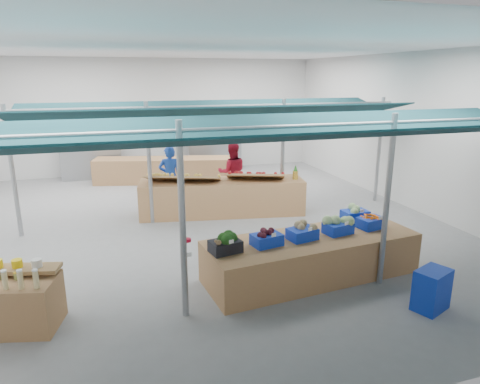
{
  "coord_description": "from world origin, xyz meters",
  "views": [
    {
      "loc": [
        -1.98,
        -9.87,
        3.59
      ],
      "look_at": [
        0.64,
        -1.6,
        1.21
      ],
      "focal_mm": 32.0,
      "sensor_mm": 36.0,
      "label": 1
    }
  ],
  "objects": [
    {
      "name": "floor",
      "position": [
        0.0,
        0.0,
        0.0
      ],
      "size": [
        13.0,
        13.0,
        0.0
      ],
      "primitive_type": "plane",
      "color": "slate",
      "rests_on": "ground"
    },
    {
      "name": "vendor_right",
      "position": [
        1.47,
        1.76,
        0.86
      ],
      "size": [
        0.94,
        0.79,
        1.72
      ],
      "primitive_type": "imported",
      "rotation": [
        0.0,
        0.0,
        2.96
      ],
      "color": "maroon",
      "rests_on": "floor"
    },
    {
      "name": "pole_ribbon",
      "position": [
        -0.88,
        -3.68,
        1.08
      ],
      "size": [
        0.12,
        0.12,
        0.28
      ],
      "color": "red",
      "rests_on": "pole_grid"
    },
    {
      "name": "crate_broccoli",
      "position": [
        -0.23,
        -3.54,
        0.92
      ],
      "size": [
        0.56,
        0.45,
        0.35
      ],
      "rotation": [
        0.0,
        0.0,
        0.19
      ],
      "color": "black",
      "rests_on": "veg_counter"
    },
    {
      "name": "pole_grid",
      "position": [
        0.75,
        -1.75,
        1.81
      ],
      "size": [
        10.0,
        4.6,
        3.0
      ],
      "color": "gray",
      "rests_on": "floor"
    },
    {
      "name": "crate_celeriac",
      "position": [
        1.23,
        -3.4,
        0.91
      ],
      "size": [
        0.56,
        0.45,
        0.31
      ],
      "rotation": [
        0.0,
        0.0,
        0.19
      ],
      "color": "#1031B7",
      "rests_on": "veg_counter"
    },
    {
      "name": "crate_beets",
      "position": [
        0.53,
        -3.47,
        0.89
      ],
      "size": [
        0.56,
        0.45,
        0.29
      ],
      "rotation": [
        0.0,
        0.0,
        0.19
      ],
      "color": "#1031B7",
      "rests_on": "veg_counter"
    },
    {
      "name": "crate_stack",
      "position": [
        2.73,
        -5.0,
        0.33
      ],
      "size": [
        0.66,
        0.57,
        0.67
      ],
      "primitive_type": "cube",
      "rotation": [
        0.0,
        0.0,
        0.38
      ],
      "color": "#1031B7",
      "rests_on": "floor"
    },
    {
      "name": "awnings",
      "position": [
        0.75,
        -1.75,
        2.78
      ],
      "size": [
        9.5,
        7.08,
        0.3
      ],
      "color": "#0B2930",
      "rests_on": "pole_grid"
    },
    {
      "name": "crate_carrots",
      "position": [
        2.75,
        -3.26,
        0.87
      ],
      "size": [
        0.56,
        0.45,
        0.29
      ],
      "rotation": [
        0.0,
        0.0,
        0.19
      ],
      "color": "#1031B7",
      "rests_on": "veg_counter"
    },
    {
      "name": "apple_heap_yellow",
      "position": [
        -0.15,
        0.74,
        1.08
      ],
      "size": [
        2.02,
        1.33,
        0.27
      ],
      "rotation": [
        0.0,
        0.0,
        -0.36
      ],
      "color": "#997247",
      "rests_on": "fruit_counter"
    },
    {
      "name": "hall",
      "position": [
        0.0,
        1.44,
        2.65
      ],
      "size": [
        13.0,
        13.0,
        13.0
      ],
      "color": "silver",
      "rests_on": "ground"
    },
    {
      "name": "crate_cabbage",
      "position": [
        1.99,
        -3.33,
        0.92
      ],
      "size": [
        0.56,
        0.45,
        0.35
      ],
      "rotation": [
        0.0,
        0.0,
        0.19
      ],
      "color": "#1031B7",
      "rests_on": "veg_counter"
    },
    {
      "name": "sparrow",
      "position": [
        -0.39,
        -3.69,
        1.01
      ],
      "size": [
        0.12,
        0.09,
        0.11
      ],
      "rotation": [
        0.0,
        0.0,
        0.19
      ],
      "color": "brown",
      "rests_on": "crate_broccoli"
    },
    {
      "name": "back_shelving_left",
      "position": [
        -2.5,
        6.0,
        1.0
      ],
      "size": [
        2.0,
        0.5,
        2.0
      ],
      "primitive_type": "cube",
      "color": "#B23F33",
      "rests_on": "floor"
    },
    {
      "name": "far_counter",
      "position": [
        -0.12,
        4.66,
        0.42
      ],
      "size": [
        4.76,
        2.06,
        0.84
      ],
      "primitive_type": "cube",
      "rotation": [
        0.0,
        0.0,
        -0.25
      ],
      "color": "#9C7344",
      "rests_on": "floor"
    },
    {
      "name": "back_shelving_right",
      "position": [
        2.0,
        6.0,
        1.0
      ],
      "size": [
        2.0,
        0.5,
        2.0
      ],
      "primitive_type": "cube",
      "color": "#B23F33",
      "rests_on": "floor"
    },
    {
      "name": "apple_heap_red",
      "position": [
        1.7,
        0.4,
        1.08
      ],
      "size": [
        1.65,
        1.18,
        0.27
      ],
      "rotation": [
        0.0,
        0.0,
        -0.36
      ],
      "color": "#997247",
      "rests_on": "fruit_counter"
    },
    {
      "name": "veg_counter",
      "position": [
        1.45,
        -3.38,
        0.38
      ],
      "size": [
        4.02,
        1.67,
        0.76
      ],
      "primitive_type": "cube",
      "rotation": [
        0.0,
        0.0,
        0.09
      ],
      "color": "#9C7344",
      "rests_on": "floor"
    },
    {
      "name": "fruit_counter",
      "position": [
        0.87,
        0.66,
        0.46
      ],
      "size": [
        4.4,
        1.77,
        0.92
      ],
      "primitive_type": "cube",
      "rotation": [
        0.0,
        0.0,
        -0.18
      ],
      "color": "#9C7344",
      "rests_on": "floor"
    },
    {
      "name": "pineapple",
      "position": [
        2.76,
        0.21,
        1.1
      ],
      "size": [
        0.14,
        0.14,
        0.39
      ],
      "rotation": [
        0.0,
        0.0,
        -0.36
      ],
      "color": "#8C6019",
      "rests_on": "fruit_counter"
    },
    {
      "name": "vendor_left",
      "position": [
        -0.33,
        1.76,
        0.86
      ],
      "size": [
        0.69,
        0.52,
        1.72
      ],
      "primitive_type": "imported",
      "rotation": [
        0.0,
        0.0,
        2.96
      ],
      "color": "#1A40A9",
      "rests_on": "floor"
    },
    {
      "name": "crate_extra",
      "position": [
        2.7,
        -2.77,
        0.91
      ],
      "size": [
        0.52,
        0.41,
        0.32
      ],
      "rotation": [
        0.0,
        0.0,
        0.05
      ],
      "color": "#1031B7",
      "rests_on": "veg_counter"
    }
  ]
}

